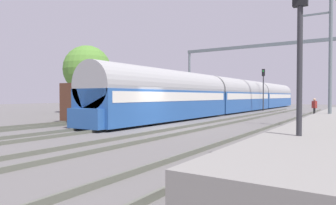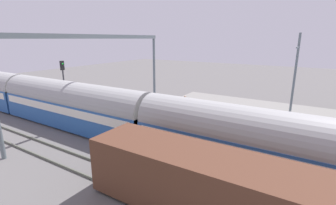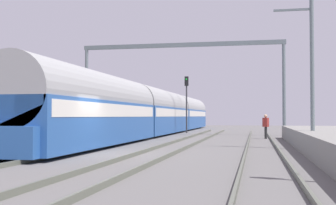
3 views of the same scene
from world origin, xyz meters
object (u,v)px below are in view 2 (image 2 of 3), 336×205
Objects in this scene: passenger_train at (73,105)px; person_crossing at (185,102)px; catenary_gantry at (98,57)px; railway_signal_far at (64,81)px; freight_car at (229,193)px.

passenger_train is 28.44× the size of person_crossing.
railway_signal_far is at bearing 93.03° from catenary_gantry.
railway_signal_far reaches higher than freight_car.
passenger_train is at bearing -176.22° from person_crossing.
passenger_train is at bearing 74.16° from freight_car.
freight_car is at bearing -114.74° from catenary_gantry.
catenary_gantry is at bearing -177.94° from person_crossing.
person_crossing is 0.32× the size of railway_signal_far.
railway_signal_far is at bearing 62.11° from passenger_train.
freight_car is 0.75× the size of catenary_gantry.
freight_car is 16.20m from catenary_gantry.
passenger_train is 15.92m from freight_car.
railway_signal_far reaches higher than passenger_train.
railway_signal_far is (-7.18, 9.81, 2.42)m from person_crossing.
person_crossing is (9.10, -6.19, -0.94)m from passenger_train.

